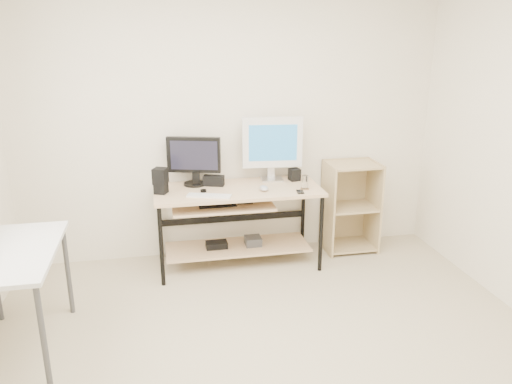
{
  "coord_description": "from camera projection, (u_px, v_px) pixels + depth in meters",
  "views": [
    {
      "loc": [
        -0.69,
        -2.6,
        2.09
      ],
      "look_at": [
        0.1,
        1.3,
        0.82
      ],
      "focal_mm": 35.0,
      "sensor_mm": 36.0,
      "label": 1
    }
  ],
  "objects": [
    {
      "name": "volume_puck",
      "position": [
        203.0,
        191.0,
        4.4
      ],
      "size": [
        0.07,
        0.07,
        0.02
      ],
      "primitive_type": "cylinder",
      "rotation": [
        0.0,
        0.0,
        -0.23
      ],
      "color": "black",
      "rests_on": "desk"
    },
    {
      "name": "black_monitor",
      "position": [
        194.0,
        158.0,
        4.54
      ],
      "size": [
        0.49,
        0.2,
        0.45
      ],
      "rotation": [
        0.0,
        0.0,
        -0.28
      ],
      "color": "black",
      "rests_on": "desk"
    },
    {
      "name": "center_speaker",
      "position": [
        214.0,
        181.0,
        4.58
      ],
      "size": [
        0.21,
        0.14,
        0.09
      ],
      "primitive_type": "cube",
      "rotation": [
        0.0,
        0.0,
        -0.33
      ],
      "color": "black",
      "rests_on": "desk"
    },
    {
      "name": "speaker_left",
      "position": [
        161.0,
        180.0,
        4.34
      ],
      "size": [
        0.15,
        0.15,
        0.23
      ],
      "rotation": [
        0.0,
        0.0,
        -0.41
      ],
      "color": "black",
      "rests_on": "desk"
    },
    {
      "name": "side_table",
      "position": [
        9.0,
        262.0,
        3.24
      ],
      "size": [
        0.6,
        1.0,
        0.75
      ],
      "color": "silver",
      "rests_on": "ground"
    },
    {
      "name": "mouse",
      "position": [
        264.0,
        188.0,
        4.45
      ],
      "size": [
        0.08,
        0.13,
        0.04
      ],
      "primitive_type": "ellipsoid",
      "rotation": [
        0.0,
        0.0,
        -0.01
      ],
      "color": "#B8B8BD",
      "rests_on": "desk"
    },
    {
      "name": "smartphone",
      "position": [
        300.0,
        192.0,
        4.4
      ],
      "size": [
        0.07,
        0.12,
        0.01
      ],
      "primitive_type": "cube",
      "rotation": [
        0.0,
        0.0,
        -0.12
      ],
      "color": "black",
      "rests_on": "desk"
    },
    {
      "name": "keyboard",
      "position": [
        209.0,
        196.0,
        4.29
      ],
      "size": [
        0.39,
        0.22,
        0.01
      ],
      "primitive_type": "cube",
      "rotation": [
        0.0,
        0.0,
        -0.32
      ],
      "color": "silver",
      "rests_on": "desk"
    },
    {
      "name": "drinking_glass",
      "position": [
        305.0,
        182.0,
        4.48
      ],
      "size": [
        0.07,
        0.07,
        0.12
      ],
      "primitive_type": "cylinder",
      "rotation": [
        0.0,
        0.0,
        -0.14
      ],
      "color": "white",
      "rests_on": "coaster"
    },
    {
      "name": "white_imac",
      "position": [
        272.0,
        144.0,
        4.66
      ],
      "size": [
        0.57,
        0.18,
        0.6
      ],
      "rotation": [
        0.0,
        0.0,
        -0.09
      ],
      "color": "silver",
      "rests_on": "desk"
    },
    {
      "name": "audio_controller",
      "position": [
        196.0,
        179.0,
        4.55
      ],
      "size": [
        0.07,
        0.05,
        0.14
      ],
      "primitive_type": "cube",
      "rotation": [
        0.0,
        0.0,
        -0.07
      ],
      "color": "black",
      "rests_on": "desk"
    },
    {
      "name": "room",
      "position": [
        259.0,
        177.0,
        2.81
      ],
      "size": [
        4.01,
        4.01,
        2.62
      ],
      "color": "#C1B394",
      "rests_on": "ground"
    },
    {
      "name": "shelf_unit",
      "position": [
        349.0,
        205.0,
        4.97
      ],
      "size": [
        0.5,
        0.4,
        0.9
      ],
      "color": "tan",
      "rests_on": "ground"
    },
    {
      "name": "desk",
      "position": [
        235.0,
        210.0,
        4.58
      ],
      "size": [
        1.5,
        0.65,
        0.75
      ],
      "color": "#DEBB8D",
      "rests_on": "ground"
    },
    {
      "name": "speaker_right",
      "position": [
        294.0,
        175.0,
        4.74
      ],
      "size": [
        0.11,
        0.11,
        0.11
      ],
      "primitive_type": "cube",
      "rotation": [
        0.0,
        0.0,
        0.19
      ],
      "color": "black",
      "rests_on": "desk"
    },
    {
      "name": "coaster",
      "position": [
        305.0,
        189.0,
        4.49
      ],
      "size": [
        0.09,
        0.09,
        0.01
      ],
      "primitive_type": "cylinder",
      "rotation": [
        0.0,
        0.0,
        -0.14
      ],
      "color": "#946A43",
      "rests_on": "desk"
    }
  ]
}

